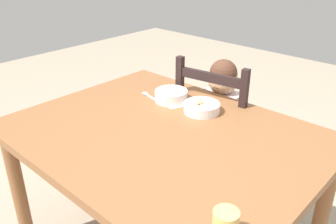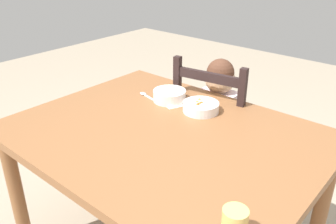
{
  "view_description": "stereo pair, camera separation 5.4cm",
  "coord_description": "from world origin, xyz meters",
  "px_view_note": "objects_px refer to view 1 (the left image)",
  "views": [
    {
      "loc": [
        0.96,
        -1.01,
        1.53
      ],
      "look_at": [
        -0.05,
        0.08,
        0.82
      ],
      "focal_mm": 38.28,
      "sensor_mm": 36.0,
      "label": 1
    },
    {
      "loc": [
        0.92,
        -1.05,
        1.53
      ],
      "look_at": [
        -0.05,
        0.08,
        0.82
      ],
      "focal_mm": 38.28,
      "sensor_mm": 36.0,
      "label": 2
    }
  ],
  "objects_px": {
    "dining_table": "(164,150)",
    "child_figure": "(218,114)",
    "dining_chair": "(218,139)",
    "spoon": "(147,95)",
    "bowl_of_peas": "(171,95)",
    "bowl_of_carrots": "(202,107)"
  },
  "relations": [
    {
      "from": "dining_table",
      "to": "child_figure",
      "type": "bearing_deg",
      "value": 99.99
    },
    {
      "from": "dining_chair",
      "to": "spoon",
      "type": "xyz_separation_m",
      "value": [
        -0.26,
        -0.33,
        0.32
      ]
    },
    {
      "from": "spoon",
      "to": "dining_table",
      "type": "bearing_deg",
      "value": -34.3
    },
    {
      "from": "dining_table",
      "to": "bowl_of_peas",
      "type": "bearing_deg",
      "value": 126.66
    },
    {
      "from": "spoon",
      "to": "bowl_of_carrots",
      "type": "bearing_deg",
      "value": 5.64
    },
    {
      "from": "dining_table",
      "to": "child_figure",
      "type": "distance_m",
      "value": 0.58
    },
    {
      "from": "child_figure",
      "to": "bowl_of_carrots",
      "type": "relative_size",
      "value": 5.3
    },
    {
      "from": "child_figure",
      "to": "bowl_of_carrots",
      "type": "distance_m",
      "value": 0.36
    },
    {
      "from": "bowl_of_peas",
      "to": "spoon",
      "type": "relative_size",
      "value": 1.25
    },
    {
      "from": "dining_table",
      "to": "bowl_of_peas",
      "type": "height_order",
      "value": "bowl_of_peas"
    },
    {
      "from": "child_figure",
      "to": "bowl_of_peas",
      "type": "bearing_deg",
      "value": -109.4
    },
    {
      "from": "dining_chair",
      "to": "dining_table",
      "type": "bearing_deg",
      "value": -80.85
    },
    {
      "from": "child_figure",
      "to": "bowl_of_peas",
      "type": "height_order",
      "value": "child_figure"
    },
    {
      "from": "bowl_of_peas",
      "to": "bowl_of_carrots",
      "type": "distance_m",
      "value": 0.21
    },
    {
      "from": "child_figure",
      "to": "dining_table",
      "type": "bearing_deg",
      "value": -80.01
    },
    {
      "from": "dining_chair",
      "to": "child_figure",
      "type": "xyz_separation_m",
      "value": [
        -0.01,
        -0.0,
        0.17
      ]
    },
    {
      "from": "dining_table",
      "to": "bowl_of_peas",
      "type": "xyz_separation_m",
      "value": [
        -0.2,
        0.27,
        0.13
      ]
    },
    {
      "from": "child_figure",
      "to": "spoon",
      "type": "bearing_deg",
      "value": -127.2
    },
    {
      "from": "dining_table",
      "to": "bowl_of_carrots",
      "type": "relative_size",
      "value": 7.57
    },
    {
      "from": "bowl_of_peas",
      "to": "spoon",
      "type": "distance_m",
      "value": 0.15
    },
    {
      "from": "dining_chair",
      "to": "bowl_of_peas",
      "type": "relative_size",
      "value": 5.65
    },
    {
      "from": "bowl_of_carrots",
      "to": "dining_table",
      "type": "bearing_deg",
      "value": -90.74
    }
  ]
}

